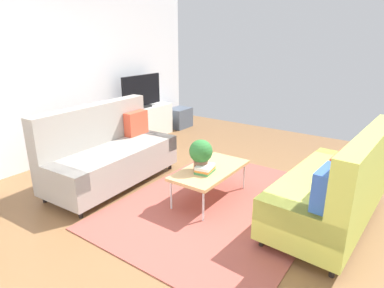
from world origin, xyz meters
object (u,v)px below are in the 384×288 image
couch_green (336,188)px  storage_trunk (179,118)px  couch_beige (109,153)px  potted_plant (201,153)px  table_book_0 (205,171)px  coffee_table (210,171)px  tv_console (143,123)px  tv (142,92)px  vase_1 (125,106)px  bottle_0 (134,104)px  vase_0 (118,109)px

couch_green → storage_trunk: 4.46m
couch_beige → storage_trunk: 3.10m
storage_trunk → potted_plant: size_ratio=1.32×
couch_green → table_book_0: size_ratio=8.12×
coffee_table → tv_console: (1.43, 2.53, -0.07)m
coffee_table → table_book_0: 0.14m
coffee_table → tv: bearing=60.3°
couch_beige → couch_green: bearing=100.5°
vase_1 → potted_plant: bearing=-114.3°
tv_console → vase_1: 0.58m
coffee_table → tv_console: 2.90m
potted_plant → table_book_0: size_ratio=1.64×
couch_beige → bottle_0: bearing=-148.6°
storage_trunk → vase_0: vase_0 is taller
tv → vase_1: 0.48m
tv → vase_0: (-0.58, 0.07, -0.24)m
table_book_0 → couch_green: bearing=-73.6°
couch_beige → tv_console: size_ratio=1.38×
coffee_table → storage_trunk: (2.53, 2.43, -0.17)m
tv_console → potted_plant: potted_plant is taller
tv_console → bottle_0: bearing=-170.8°
couch_green → vase_1: (0.74, 4.00, 0.28)m
couch_green → potted_plant: size_ratio=4.95×
storage_trunk → table_book_0: bearing=-137.6°
couch_beige → vase_0: bearing=-139.8°
vase_0 → bottle_0: size_ratio=0.59×
couch_green → table_book_0: bearing=109.9°
couch_beige → coffee_table: bearing=102.6°
couch_green → tv: bearing=77.2°
vase_0 → bottle_0: bearing=-15.1°
couch_beige → vase_1: 1.84m
bottle_0 → tv_console: bearing=9.2°
couch_beige → couch_green: same height
vase_1 → tv_console: bearing=-6.9°
bottle_0 → tv: bearing=4.6°
tv_console → tv: (0.00, -0.02, 0.63)m
couch_green → tv: size_ratio=1.95×
coffee_table → tv: size_ratio=1.10×
tv → bottle_0: bearing=-175.4°
potted_plant → vase_0: potted_plant is taller
table_book_0 → bottle_0: bearing=62.2°
couch_green → storage_trunk: size_ratio=3.75×
vase_0 → tv: bearing=-6.9°
coffee_table → vase_1: vase_1 is taller
storage_trunk → table_book_0: (-2.67, -2.44, 0.22)m
coffee_table → bottle_0: (1.18, 2.49, 0.36)m
table_book_0 → vase_0: 2.78m
couch_green → vase_1: couch_green is taller
storage_trunk → potted_plant: 3.57m
table_book_0 → vase_1: size_ratio=1.45×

